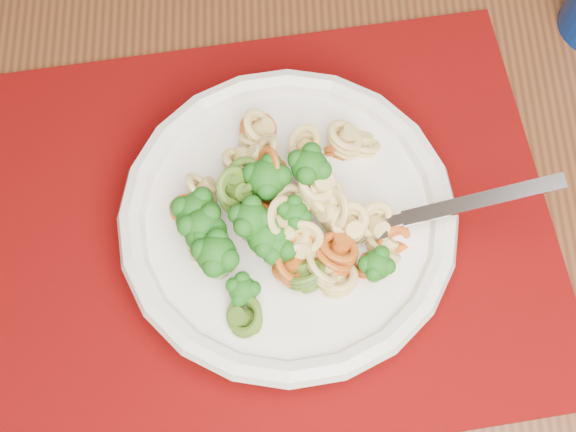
% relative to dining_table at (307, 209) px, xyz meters
% --- Properties ---
extents(dining_table, '(1.78, 1.45, 0.77)m').
position_rel_dining_table_xyz_m(dining_table, '(0.00, 0.00, 0.00)').
color(dining_table, '#552F17').
rests_on(dining_table, ground).
extents(placemat, '(0.54, 0.50, 0.00)m').
position_rel_dining_table_xyz_m(placemat, '(-0.02, -0.07, 0.10)').
color(placemat, '#650405').
rests_on(placemat, dining_table).
extents(pasta_bowl, '(0.24, 0.24, 0.05)m').
position_rel_dining_table_xyz_m(pasta_bowl, '(0.00, -0.06, 0.13)').
color(pasta_bowl, silver).
rests_on(pasta_bowl, placemat).
extents(pasta_broccoli_heap, '(0.21, 0.21, 0.06)m').
position_rel_dining_table_xyz_m(pasta_broccoli_heap, '(0.00, -0.06, 0.14)').
color(pasta_broccoli_heap, '#D8C86A').
rests_on(pasta_broccoli_heap, pasta_bowl).
extents(fork, '(0.18, 0.10, 0.08)m').
position_rel_dining_table_xyz_m(fork, '(0.06, -0.06, 0.14)').
color(fork, silver).
rests_on(fork, pasta_bowl).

